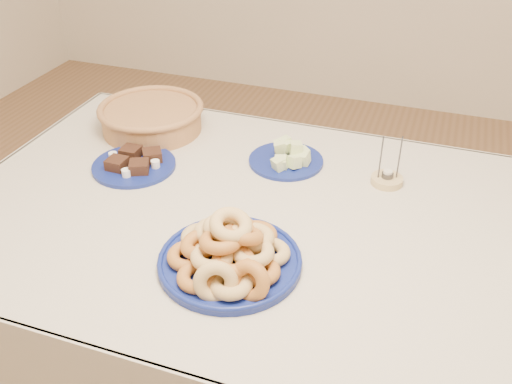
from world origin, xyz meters
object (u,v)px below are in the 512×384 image
melon_plate (287,157)px  donut_platter (230,253)px  dining_table (262,244)px  wicker_basket (152,117)px  brownie_plate (134,164)px  candle_holder (387,179)px

melon_plate → donut_platter: bearing=-88.5°
dining_table → wicker_basket: wicker_basket is taller
dining_table → brownie_plate: size_ratio=5.68×
candle_holder → brownie_plate: bearing=-167.5°
dining_table → wicker_basket: (-0.51, 0.34, 0.16)m
melon_plate → wicker_basket: (-0.49, 0.06, 0.03)m
donut_platter → melon_plate: 0.51m
donut_platter → candle_holder: bearing=59.3°
wicker_basket → melon_plate: bearing=-7.0°
donut_platter → dining_table: bearing=89.7°
donut_platter → wicker_basket: bearing=131.7°
melon_plate → brownie_plate: melon_plate is taller
candle_holder → melon_plate: bearing=177.1°
brownie_plate → melon_plate: bearing=22.7°
wicker_basket → candle_holder: bearing=-5.5°
brownie_plate → donut_platter: bearing=-36.8°
dining_table → wicker_basket: size_ratio=3.73×
brownie_plate → wicker_basket: 0.25m
dining_table → melon_plate: bearing=93.1°
melon_plate → candle_holder: size_ratio=1.70×
dining_table → candle_holder: bearing=41.9°
melon_plate → wicker_basket: wicker_basket is taller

